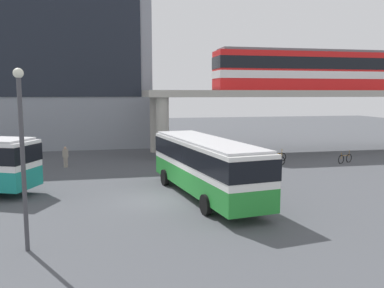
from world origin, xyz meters
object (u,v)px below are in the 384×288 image
at_px(bicycle_brown, 345,159).
at_px(bicycle_red, 213,158).
at_px(train, 312,70).
at_px(bus_main, 205,162).
at_px(bicycle_orange, 276,157).
at_px(pedestrian_at_kerb, 66,158).
at_px(bicycle_silver, 275,161).
at_px(station_building, 42,54).

relative_size(bicycle_brown, bicycle_red, 1.00).
xyz_separation_m(train, bus_main, (-14.25, -15.11, -5.93)).
bearing_deg(bus_main, bicycle_orange, 50.16).
height_order(bicycle_brown, bicycle_red, same).
relative_size(bicycle_orange, pedestrian_at_kerb, 1.08).
xyz_separation_m(train, bicycle_silver, (-6.54, -6.76, -7.56)).
relative_size(bicycle_silver, bicycle_brown, 1.07).
height_order(station_building, bicycle_silver, station_building).
bearing_deg(bicycle_silver, station_building, 137.93).
relative_size(station_building, bicycle_brown, 13.63).
bearing_deg(bicycle_brown, bicycle_orange, 157.37).
bearing_deg(station_building, bicycle_brown, -34.70).
height_order(bicycle_red, pedestrian_at_kerb, pedestrian_at_kerb).
xyz_separation_m(bicycle_orange, pedestrian_at_kerb, (-17.13, 0.53, 0.40)).
bearing_deg(bicycle_silver, bicycle_brown, -0.90).
bearing_deg(bicycle_brown, bicycle_silver, 179.10).
bearing_deg(station_building, pedestrian_at_kerb, -76.71).
xyz_separation_m(bicycle_silver, bicycle_orange, (0.97, 2.06, 0.00)).
distance_m(station_building, bicycle_brown, 32.90).
xyz_separation_m(train, pedestrian_at_kerb, (-22.69, -4.18, -7.17)).
relative_size(train, bicycle_red, 11.47).
bearing_deg(pedestrian_at_kerb, bus_main, -52.32).
bearing_deg(station_building, bus_main, -65.29).
bearing_deg(bicycle_orange, train, 40.20).
relative_size(bus_main, bicycle_red, 6.76).
bearing_deg(bicycle_brown, station_building, 145.30).
bearing_deg(bus_main, station_building, 114.71).
bearing_deg(bicycle_silver, bus_main, -132.74).
xyz_separation_m(bicycle_brown, pedestrian_at_kerb, (-22.29, 2.69, 0.40)).
relative_size(bicycle_brown, pedestrian_at_kerb, 1.03).
distance_m(train, bicycle_orange, 10.51).
bearing_deg(bicycle_orange, bicycle_brown, -22.63).
xyz_separation_m(station_building, train, (26.29, -11.07, -1.97)).
height_order(train, bicycle_silver, train).
bearing_deg(bicycle_red, train, 22.53).
relative_size(bus_main, bicycle_silver, 6.31).
xyz_separation_m(bicycle_orange, bicycle_brown, (5.17, -2.15, 0.00)).
bearing_deg(train, bicycle_orange, -139.80).
xyz_separation_m(station_building, bicycle_red, (15.30, -15.63, -9.53)).
distance_m(bicycle_orange, bicycle_red, 5.43).
distance_m(bicycle_silver, bicycle_brown, 6.14).
relative_size(train, pedestrian_at_kerb, 11.83).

